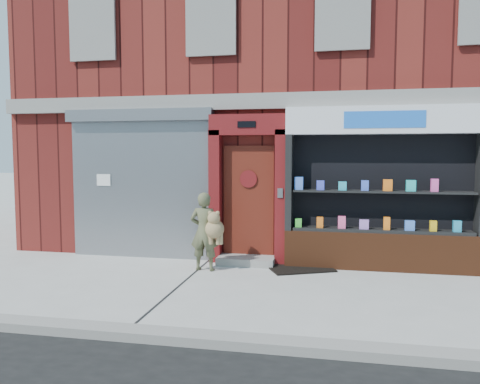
# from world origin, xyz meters

# --- Properties ---
(ground) EXTENTS (80.00, 80.00, 0.00)m
(ground) POSITION_xyz_m (0.00, 0.00, 0.00)
(ground) COLOR #9E9E99
(ground) RESTS_ON ground
(curb) EXTENTS (60.00, 0.30, 0.12)m
(curb) POSITION_xyz_m (0.00, -2.15, 0.06)
(curb) COLOR gray
(curb) RESTS_ON ground
(building) EXTENTS (12.00, 8.16, 8.00)m
(building) POSITION_xyz_m (-0.00, 5.99, 4.00)
(building) COLOR #501412
(building) RESTS_ON ground
(shutter_bay) EXTENTS (3.10, 0.30, 3.04)m
(shutter_bay) POSITION_xyz_m (-3.00, 1.93, 1.72)
(shutter_bay) COLOR gray
(shutter_bay) RESTS_ON ground
(red_door_bay) EXTENTS (1.52, 0.58, 2.90)m
(red_door_bay) POSITION_xyz_m (-0.75, 1.86, 1.46)
(red_door_bay) COLOR #611012
(red_door_bay) RESTS_ON ground
(pharmacy_bay) EXTENTS (3.50, 0.41, 3.00)m
(pharmacy_bay) POSITION_xyz_m (1.75, 1.81, 1.37)
(pharmacy_bay) COLOR #592A15
(pharmacy_bay) RESTS_ON ground
(woman) EXTENTS (0.65, 0.40, 1.45)m
(woman) POSITION_xyz_m (-1.39, 1.09, 0.74)
(woman) COLOR brown
(woman) RESTS_ON ground
(doormat) EXTENTS (1.37, 1.20, 0.03)m
(doormat) POSITION_xyz_m (0.30, 1.55, 0.01)
(doormat) COLOR black
(doormat) RESTS_ON ground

